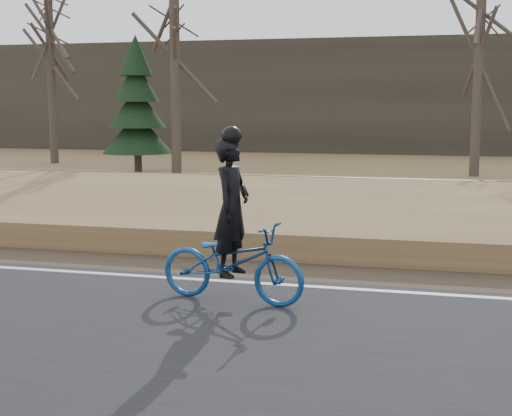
# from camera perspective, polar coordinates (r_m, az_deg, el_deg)

# --- Properties ---
(embankment) EXTENTS (120.00, 5.00, 0.44)m
(embankment) POSITION_cam_1_polar(r_m,az_deg,el_deg) (15.69, -14.80, -0.64)
(embankment) COLOR olive
(embankment) RESTS_ON ground
(ballast) EXTENTS (120.00, 3.00, 0.45)m
(ballast) POSITION_cam_1_polar(r_m,az_deg,el_deg) (19.07, -9.32, 1.08)
(ballast) COLOR slate
(ballast) RESTS_ON ground
(railroad) EXTENTS (120.00, 2.40, 0.29)m
(railroad) POSITION_cam_1_polar(r_m,az_deg,el_deg) (19.03, -9.35, 1.99)
(railroad) COLOR black
(railroad) RESTS_ON ballast
(treeline_backdrop) EXTENTS (120.00, 4.00, 6.00)m
(treeline_backdrop) POSITION_cam_1_polar(r_m,az_deg,el_deg) (40.08, 3.23, 8.88)
(treeline_backdrop) COLOR #383328
(treeline_backdrop) RESTS_ON ground
(cyclist) EXTENTS (2.04, 0.97, 2.25)m
(cyclist) POSITION_cam_1_polar(r_m,az_deg,el_deg) (9.13, -1.93, -3.17)
(cyclist) COLOR navy
(cyclist) RESTS_ON road
(bare_tree_left) EXTENTS (0.36, 0.36, 7.23)m
(bare_tree_left) POSITION_cam_1_polar(r_m,az_deg,el_deg) (32.74, -16.05, 9.79)
(bare_tree_left) COLOR #463C33
(bare_tree_left) RESTS_ON ground
(bare_tree_near_left) EXTENTS (0.36, 0.36, 7.38)m
(bare_tree_near_left) POSITION_cam_1_polar(r_m,az_deg,el_deg) (25.93, -6.49, 10.70)
(bare_tree_near_left) COLOR #463C33
(bare_tree_near_left) RESTS_ON ground
(bare_tree_center) EXTENTS (0.36, 0.36, 9.00)m
(bare_tree_center) POSITION_cam_1_polar(r_m,az_deg,el_deg) (26.94, 17.44, 12.01)
(bare_tree_center) COLOR #463C33
(bare_tree_center) RESTS_ON ground
(conifer) EXTENTS (2.60, 2.60, 5.13)m
(conifer) POSITION_cam_1_polar(r_m,az_deg,el_deg) (27.00, -9.51, 7.85)
(conifer) COLOR #463C33
(conifer) RESTS_ON ground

